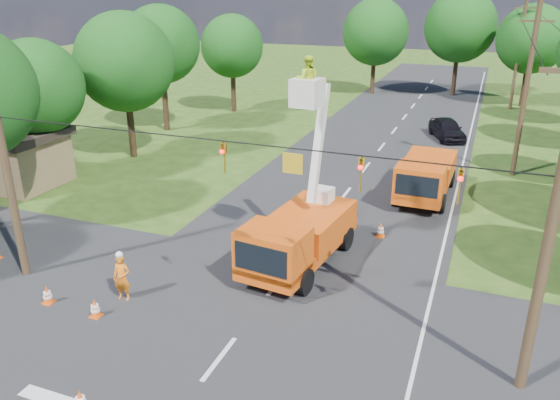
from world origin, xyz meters
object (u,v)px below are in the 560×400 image
at_px(bucket_truck, 299,226).
at_px(shed, 13,157).
at_px(pole_right_near, 552,222).
at_px(traffic_cone_5, 47,295).
at_px(ground_worker, 122,278).
at_px(traffic_cone_7, 411,184).
at_px(tree_far_c, 532,39).
at_px(tree_left_d, 125,62).
at_px(traffic_cone_2, 336,239).
at_px(pole_right_mid, 526,89).
at_px(pole_right_far, 519,52).
at_px(traffic_cone_3, 381,230).
at_px(pole_left, 6,166).
at_px(second_truck, 426,176).
at_px(distant_car, 447,129).
at_px(tree_left_c, 36,87).
at_px(tree_left_e, 161,45).
at_px(traffic_cone_4, 95,308).
at_px(tree_left_f, 232,46).
at_px(tree_far_b, 460,27).
at_px(tree_far_a, 376,32).

bearing_deg(bucket_truck, shed, 176.15).
bearing_deg(pole_right_near, traffic_cone_5, -175.01).
bearing_deg(ground_worker, traffic_cone_7, 55.31).
height_order(pole_right_near, tree_far_c, pole_right_near).
height_order(traffic_cone_5, tree_left_d, tree_left_d).
bearing_deg(traffic_cone_2, ground_worker, -130.96).
distance_m(traffic_cone_2, pole_right_mid, 15.87).
bearing_deg(traffic_cone_2, pole_right_near, -42.70).
bearing_deg(pole_right_mid, pole_right_far, 90.00).
height_order(traffic_cone_3, pole_left, pole_left).
distance_m(second_truck, traffic_cone_3, 5.93).
xyz_separation_m(distant_car, traffic_cone_7, (-0.79, -12.00, -0.41)).
distance_m(tree_left_c, tree_left_e, 13.05).
distance_m(traffic_cone_2, pole_right_far, 34.38).
distance_m(traffic_cone_5, traffic_cone_7, 19.40).
height_order(second_truck, traffic_cone_4, second_truck).
distance_m(bucket_truck, tree_left_f, 29.81).
xyz_separation_m(distant_car, tree_far_b, (-1.00, 17.96, 6.04)).
bearing_deg(pole_right_far, pole_left, -114.23).
height_order(traffic_cone_7, pole_right_mid, pole_right_mid).
xyz_separation_m(traffic_cone_3, pole_right_far, (5.66, 31.61, 4.75)).
height_order(bucket_truck, pole_right_mid, pole_right_mid).
height_order(pole_right_near, tree_far_b, tree_far_b).
relative_size(traffic_cone_2, tree_left_c, 0.09).
height_order(pole_right_far, tree_left_e, pole_right_far).
xyz_separation_m(second_truck, tree_far_c, (5.49, 27.87, 4.81)).
xyz_separation_m(traffic_cone_2, traffic_cone_5, (-8.34, -8.10, 0.00)).
bearing_deg(tree_far_b, distant_car, -86.80).
relative_size(bucket_truck, pole_right_mid, 0.83).
distance_m(traffic_cone_3, pole_right_near, 11.18).
xyz_separation_m(distant_car, tree_far_c, (5.50, 14.96, 5.30)).
height_order(distant_car, pole_left, pole_left).
relative_size(distant_car, traffic_cone_4, 6.32).
distance_m(bucket_truck, pole_right_mid, 17.80).
relative_size(ground_worker, tree_far_a, 0.19).
height_order(traffic_cone_3, pole_right_mid, pole_right_mid).
distance_m(distant_car, tree_left_c, 27.71).
xyz_separation_m(pole_right_far, tree_left_f, (-23.30, -10.00, 0.58)).
bearing_deg(traffic_cone_2, pole_right_mid, 61.17).
height_order(traffic_cone_3, pole_right_near, pole_right_near).
bearing_deg(tree_left_f, traffic_cone_5, -76.28).
height_order(tree_left_f, tree_far_b, tree_far_b).
relative_size(pole_left, tree_far_a, 0.95).
xyz_separation_m(tree_left_e, tree_far_c, (26.30, 20.00, -0.43)).
bearing_deg(tree_left_d, tree_far_a, 70.35).
distance_m(tree_far_b, tree_far_c, 7.20).
bearing_deg(tree_left_f, tree_left_e, -104.04).
relative_size(pole_right_near, tree_left_d, 1.08).
bearing_deg(tree_left_d, distant_car, 32.36).
height_order(tree_left_d, tree_far_c, tree_left_d).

